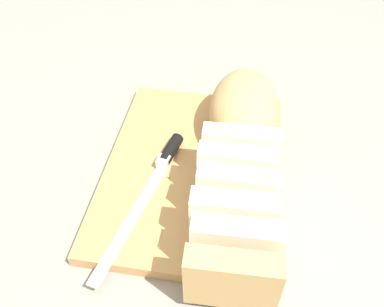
{
  "coord_description": "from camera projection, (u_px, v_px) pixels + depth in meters",
  "views": [
    {
      "loc": [
        0.47,
        0.1,
        0.53
      ],
      "look_at": [
        0.0,
        0.0,
        0.05
      ],
      "focal_mm": 41.18,
      "sensor_mm": 36.0,
      "label": 1
    }
  ],
  "objects": [
    {
      "name": "bread_knife",
      "position": [
        160.0,
        168.0,
        0.69
      ],
      "size": [
        0.28,
        0.06,
        0.02
      ],
      "rotation": [
        0.0,
        0.0,
        -0.16
      ],
      "color": "silver",
      "rests_on": "cutting_board"
    },
    {
      "name": "crumb_near_knife",
      "position": [
        205.0,
        145.0,
        0.73
      ],
      "size": [
        0.01,
        0.01,
        0.01
      ],
      "primitive_type": "sphere",
      "color": "tan",
      "rests_on": "cutting_board"
    },
    {
      "name": "ground_plane",
      "position": [
        192.0,
        175.0,
        0.71
      ],
      "size": [
        3.0,
        3.0,
        0.0
      ],
      "primitive_type": "plane",
      "color": "gray"
    },
    {
      "name": "crumb_stray_right",
      "position": [
        168.0,
        176.0,
        0.68
      ],
      "size": [
        0.0,
        0.0,
        0.0
      ],
      "primitive_type": "sphere",
      "color": "tan",
      "rests_on": "cutting_board"
    },
    {
      "name": "crumb_stray_left",
      "position": [
        233.0,
        157.0,
        0.71
      ],
      "size": [
        0.0,
        0.0,
        0.0
      ],
      "primitive_type": "sphere",
      "color": "tan",
      "rests_on": "cutting_board"
    },
    {
      "name": "crumb_near_loaf",
      "position": [
        209.0,
        144.0,
        0.73
      ],
      "size": [
        0.01,
        0.01,
        0.01
      ],
      "primitive_type": "sphere",
      "color": "tan",
      "rests_on": "cutting_board"
    },
    {
      "name": "bread_loaf",
      "position": [
        241.0,
        152.0,
        0.66
      ],
      "size": [
        0.43,
        0.15,
        0.1
      ],
      "rotation": [
        0.0,
        0.0,
        0.07
      ],
      "color": "tan",
      "rests_on": "cutting_board"
    },
    {
      "name": "cutting_board",
      "position": [
        192.0,
        171.0,
        0.71
      ],
      "size": [
        0.39,
        0.29,
        0.02
      ],
      "primitive_type": "cube",
      "rotation": [
        0.0,
        0.0,
        0.04
      ],
      "color": "tan",
      "rests_on": "ground_plane"
    }
  ]
}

